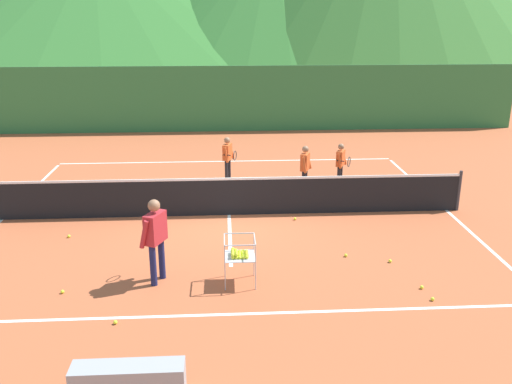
# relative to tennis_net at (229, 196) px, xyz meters

# --- Properties ---
(ground_plane) EXTENTS (120.00, 120.00, 0.00)m
(ground_plane) POSITION_rel_tennis_net_xyz_m (0.00, 0.00, -0.50)
(ground_plane) COLOR #B25633
(line_baseline_near) EXTENTS (11.15, 0.08, 0.01)m
(line_baseline_near) POSITION_rel_tennis_net_xyz_m (0.00, -4.74, -0.50)
(line_baseline_near) COLOR white
(line_baseline_near) RESTS_ON ground
(line_baseline_far) EXTENTS (11.15, 0.08, 0.01)m
(line_baseline_far) POSITION_rel_tennis_net_xyz_m (0.00, 5.12, -0.50)
(line_baseline_far) COLOR white
(line_baseline_far) RESTS_ON ground
(line_sideline_west) EXTENTS (0.08, 9.86, 0.01)m
(line_sideline_west) POSITION_rel_tennis_net_xyz_m (-5.58, 0.00, -0.50)
(line_sideline_west) COLOR white
(line_sideline_west) RESTS_ON ground
(line_sideline_east) EXTENTS (0.08, 9.86, 0.01)m
(line_sideline_east) POSITION_rel_tennis_net_xyz_m (5.58, 0.00, -0.50)
(line_sideline_east) COLOR white
(line_sideline_east) RESTS_ON ground
(line_service_center) EXTENTS (0.08, 5.86, 0.01)m
(line_service_center) POSITION_rel_tennis_net_xyz_m (0.00, 0.00, -0.50)
(line_service_center) COLOR white
(line_service_center) RESTS_ON ground
(tennis_net) EXTENTS (11.78, 0.08, 1.05)m
(tennis_net) POSITION_rel_tennis_net_xyz_m (0.00, 0.00, 0.00)
(tennis_net) COLOR #333338
(tennis_net) RESTS_ON ground
(instructor) EXTENTS (0.50, 0.83, 1.64)m
(instructor) POSITION_rel_tennis_net_xyz_m (-1.39, -3.46, 0.49)
(instructor) COLOR #191E4C
(instructor) RESTS_ON ground
(student_0) EXTENTS (0.42, 0.71, 1.34)m
(student_0) POSITION_rel_tennis_net_xyz_m (0.01, 2.87, 0.31)
(student_0) COLOR black
(student_0) RESTS_ON ground
(student_1) EXTENTS (0.39, 0.54, 1.35)m
(student_1) POSITION_rel_tennis_net_xyz_m (2.14, 1.64, 0.31)
(student_1) COLOR black
(student_1) RESTS_ON ground
(student_2) EXTENTS (0.41, 0.70, 1.27)m
(student_2) POSITION_rel_tennis_net_xyz_m (3.24, 2.13, 0.27)
(student_2) COLOR black
(student_2) RESTS_ON ground
(ball_cart) EXTENTS (0.58, 0.58, 0.90)m
(ball_cart) POSITION_rel_tennis_net_xyz_m (0.14, -3.61, 0.09)
(ball_cart) COLOR #B7B7BC
(ball_cart) RESTS_ON ground
(tennis_ball_0) EXTENTS (0.07, 0.07, 0.07)m
(tennis_ball_0) POSITION_rel_tennis_net_xyz_m (3.55, -4.49, -0.47)
(tennis_ball_0) COLOR yellow
(tennis_ball_0) RESTS_ON ground
(tennis_ball_1) EXTENTS (0.07, 0.07, 0.07)m
(tennis_ball_1) POSITION_rel_tennis_net_xyz_m (2.40, -2.60, -0.47)
(tennis_ball_1) COLOR yellow
(tennis_ball_1) RESTS_ON ground
(tennis_ball_2) EXTENTS (0.07, 0.07, 0.07)m
(tennis_ball_2) POSITION_rel_tennis_net_xyz_m (-3.64, -1.23, -0.47)
(tennis_ball_2) COLOR yellow
(tennis_ball_2) RESTS_ON ground
(tennis_ball_3) EXTENTS (0.07, 0.07, 0.07)m
(tennis_ball_3) POSITION_rel_tennis_net_xyz_m (-1.93, -4.93, -0.47)
(tennis_ball_3) COLOR yellow
(tennis_ball_3) RESTS_ON ground
(tennis_ball_4) EXTENTS (0.07, 0.07, 0.07)m
(tennis_ball_4) POSITION_rel_tennis_net_xyz_m (3.24, -2.93, -0.47)
(tennis_ball_4) COLOR yellow
(tennis_ball_4) RESTS_ON ground
(tennis_ball_5) EXTENTS (0.07, 0.07, 0.07)m
(tennis_ball_5) POSITION_rel_tennis_net_xyz_m (1.61, -0.45, -0.47)
(tennis_ball_5) COLOR yellow
(tennis_ball_5) RESTS_ON ground
(tennis_ball_6) EXTENTS (0.07, 0.07, 0.07)m
(tennis_ball_6) POSITION_rel_tennis_net_xyz_m (3.50, -4.06, -0.47)
(tennis_ball_6) COLOR yellow
(tennis_ball_6) RESTS_ON ground
(tennis_ball_7) EXTENTS (0.07, 0.07, 0.07)m
(tennis_ball_7) POSITION_rel_tennis_net_xyz_m (-3.08, -3.83, -0.47)
(tennis_ball_7) COLOR yellow
(tennis_ball_7) RESTS_ON ground
(windscreen_fence) EXTENTS (24.53, 0.08, 2.71)m
(windscreen_fence) POSITION_rel_tennis_net_xyz_m (0.00, 9.97, 0.85)
(windscreen_fence) COLOR #33753D
(windscreen_fence) RESTS_ON ground
(courtside_bench) EXTENTS (1.50, 0.36, 0.46)m
(courtside_bench) POSITION_rel_tennis_net_xyz_m (-1.42, -6.70, -0.27)
(courtside_bench) COLOR #99999E
(courtside_bench) RESTS_ON ground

